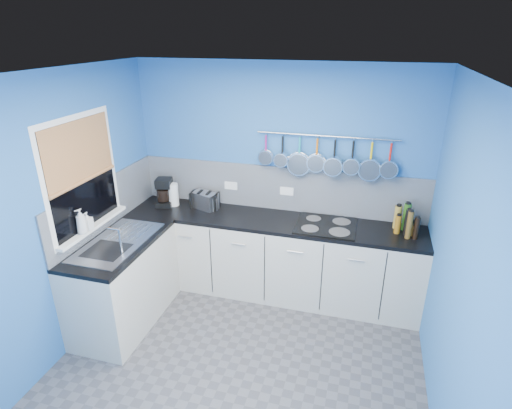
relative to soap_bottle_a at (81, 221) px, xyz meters
The scene contains 44 objects.
floor 1.94m from the soap_bottle_a, ahead, with size 3.20×3.00×0.02m, color #47474C.
ceiling 2.04m from the soap_bottle_a, ahead, with size 3.20×3.00×0.02m, color white.
wall_back 2.06m from the soap_bottle_a, 42.08° to the left, with size 3.20×0.02×2.50m, color #2961A8.
wall_front 2.24m from the soap_bottle_a, 46.96° to the right, with size 3.20×0.02×2.50m, color #2961A8.
wall_left 0.17m from the soap_bottle_a, 121.95° to the right, with size 0.02×3.00×2.50m, color #2961A8.
wall_right 3.14m from the soap_bottle_a, ahead, with size 0.02×3.00×2.50m, color #2961A8.
backsplash_back 2.05m from the soap_bottle_a, 41.63° to the left, with size 3.20×0.02×0.50m, color #9399A4.
backsplash_left 0.48m from the soap_bottle_a, 97.01° to the left, with size 0.02×1.80×0.50m, color #9399A4.
cabinet_run_back 2.01m from the soap_bottle_a, 35.01° to the left, with size 3.20×0.60×0.86m, color #BDB6A8.
worktop_back 1.89m from the soap_bottle_a, 35.01° to the left, with size 3.20×0.60×0.04m, color black.
cabinet_run_left 0.79m from the soap_bottle_a, 36.75° to the left, with size 0.60×1.20×0.86m, color #BDB6A8.
worktop_left 0.41m from the soap_bottle_a, 36.75° to the left, with size 0.60×1.20×0.04m, color black.
window_frame 0.42m from the soap_bottle_a, 104.68° to the left, with size 0.01×1.00×1.10m, color white.
window_glass 0.42m from the soap_bottle_a, 103.11° to the left, with size 0.01×0.90×1.00m, color black.
bamboo_blind 0.63m from the soap_bottle_a, 100.56° to the left, with size 0.01×0.90×0.55m, color #C3763F.
window_sill 0.22m from the soap_bottle_a, 96.64° to the left, with size 0.10×0.98×0.03m, color white.
sink_unit 0.39m from the soap_bottle_a, 36.75° to the left, with size 0.50×0.95×0.01m, color silver.
mixer_tap 0.41m from the soap_bottle_a, ahead, with size 0.12×0.08×0.26m, color silver, non-canonical shape.
socket_left 1.67m from the soap_bottle_a, 53.96° to the left, with size 0.15×0.01×0.09m, color white.
socket_right 2.11m from the soap_bottle_a, 39.56° to the left, with size 0.15×0.01×0.09m, color white.
pot_rail 2.50m from the soap_bottle_a, 33.07° to the left, with size 0.02×0.02×1.45m, color silver.
soap_bottle_a is the anchor object (origin of this frame).
soap_bottle_b 0.09m from the soap_bottle_a, 90.00° to the left, with size 0.08×0.08×0.17m, color white.
paper_towel 1.20m from the soap_bottle_a, 72.97° to the left, with size 0.12×0.12×0.26m, color white.
coffee_maker 1.14m from the soap_bottle_a, 77.27° to the left, with size 0.18×0.20×0.32m, color black, non-canonical shape.
toaster 1.38m from the soap_bottle_a, 58.19° to the left, with size 0.29×0.17×0.19m, color silver.
canister 1.43m from the soap_bottle_a, 53.69° to the left, with size 0.10×0.10×0.14m, color silver.
hob 2.38m from the soap_bottle_a, 26.67° to the left, with size 0.61×0.54×0.01m, color black.
pan_0 1.96m from the soap_bottle_a, 43.24° to the left, with size 0.16×0.05×0.35m, color silver, non-canonical shape.
pan_1 2.10m from the soap_bottle_a, 39.76° to the left, with size 0.15×0.11×0.34m, color silver, non-canonical shape.
pan_2 2.23m from the soap_bottle_a, 36.73° to the left, with size 0.25×0.05×0.44m, color silver, non-canonical shape.
pan_3 2.38m from the soap_bottle_a, 34.07° to the left, with size 0.20×0.06×0.39m, color silver, non-canonical shape.
pan_4 2.53m from the soap_bottle_a, 31.74° to the left, with size 0.20×0.13×0.39m, color silver, non-canonical shape.
pan_5 2.68m from the soap_bottle_a, 29.67° to the left, with size 0.17×0.11×0.36m, color silver, non-canonical shape.
pan_6 2.84m from the soap_bottle_a, 27.84° to the left, with size 0.23×0.08×0.42m, color silver, non-canonical shape.
pan_7 3.00m from the soap_bottle_a, 26.21° to the left, with size 0.18×0.09×0.37m, color silver, non-canonical shape.
condiment_0 3.20m from the soap_bottle_a, 21.69° to the left, with size 0.07×0.07×0.10m, color #3F721E.
condiment_1 3.13m from the soap_bottle_a, 22.41° to the left, with size 0.07×0.07×0.28m, color #265919.
condiment_2 3.06m from the soap_bottle_a, 23.33° to the left, with size 0.07×0.07×0.24m, color olive.
condiment_3 3.17m from the soap_bottle_a, 19.96° to the left, with size 0.06×0.06×0.11m, color brown.
condiment_4 3.10m from the soap_bottle_a, 20.73° to the left, with size 0.06×0.06×0.25m, color black.
condiment_5 3.02m from the soap_bottle_a, 21.22° to the left, with size 0.06×0.06×0.19m, color #8C5914.
condiment_6 3.15m from the soap_bottle_a, 18.72° to the left, with size 0.05×0.05×0.22m, color black.
condiment_7 3.08m from the soap_bottle_a, 19.07° to the left, with size 0.06×0.06×0.28m, color brown.
Camera 1 is at (0.92, -2.72, 2.78)m, focal length 29.02 mm.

